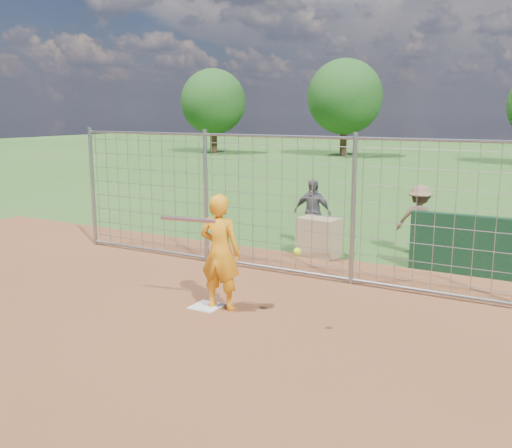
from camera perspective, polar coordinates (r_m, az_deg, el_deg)
The scene contains 10 objects.
ground at distance 8.97m, azimuth -4.23°, elevation -7.91°, with size 100.00×100.00×0.00m, color #2D591E.
infield_dirt at distance 6.88m, azimuth -18.71°, elevation -14.65°, with size 18.00×18.00×0.00m, color brown.
home_plate at distance 8.81m, azimuth -4.96°, elevation -8.21°, with size 0.43×0.43×0.02m, color silver.
dugout_wall at distance 10.98m, azimuth 21.82°, elevation -2.15°, with size 2.60×0.20×1.10m, color #11381E.
batter at distance 8.49m, azimuth -3.62°, elevation -2.82°, with size 0.64×0.42×1.76m, color orange.
bystander_b at distance 12.55m, azimuth 5.63°, elevation 1.14°, with size 0.88×0.37×1.50m, color #555559.
bystander_c at distance 12.21m, azimuth 16.01°, elevation 0.38°, with size 0.94×0.54×1.46m, color brown.
equipment_bin at distance 11.74m, azimuth 6.29°, elevation -1.31°, with size 0.80×0.55×0.80m, color tan.
equipment_in_play at distance 8.11m, azimuth -4.35°, elevation -0.27°, with size 2.20×0.24×0.37m.
backstop_fence at distance 10.33m, azimuth 1.83°, elevation 1.88°, with size 9.08×0.08×2.60m.
Camera 1 is at (4.74, -7.03, 2.94)m, focal length 40.00 mm.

